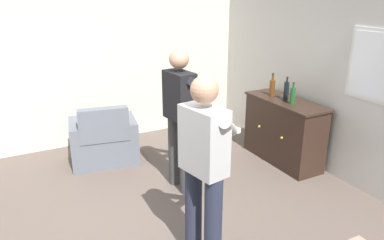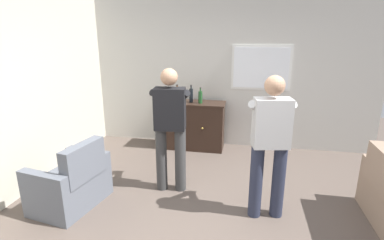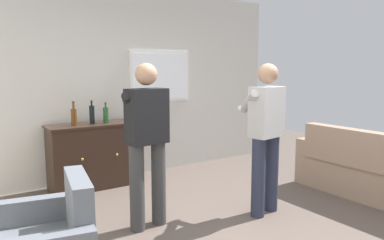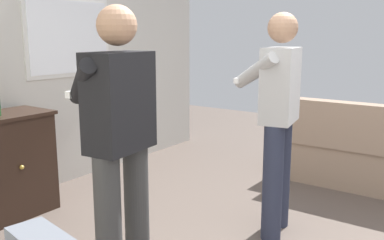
{
  "view_description": "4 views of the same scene",
  "coord_description": "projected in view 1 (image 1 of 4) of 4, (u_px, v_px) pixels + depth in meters",
  "views": [
    {
      "loc": [
        2.96,
        -1.05,
        2.3
      ],
      "look_at": [
        -0.17,
        0.6,
        1.04
      ],
      "focal_mm": 35.0,
      "sensor_mm": 36.0,
      "label": 1
    },
    {
      "loc": [
        0.3,
        -2.93,
        2.12
      ],
      "look_at": [
        -0.36,
        0.57,
        1.06
      ],
      "focal_mm": 28.0,
      "sensor_mm": 36.0,
      "label": 2
    },
    {
      "loc": [
        -2.35,
        -2.61,
        1.63
      ],
      "look_at": [
        -0.36,
        0.38,
        1.13
      ],
      "focal_mm": 35.0,
      "sensor_mm": 36.0,
      "label": 3
    },
    {
      "loc": [
        -2.35,
        -0.98,
        1.52
      ],
      "look_at": [
        -0.21,
        0.55,
        1.0
      ],
      "focal_mm": 40.0,
      "sensor_mm": 36.0,
      "label": 4
    }
  ],
  "objects": [
    {
      "name": "sideboard_cabinet",
      "position": [
        283.0,
        131.0,
        5.14
      ],
      "size": [
        1.22,
        0.49,
        0.88
      ],
      "color": "black",
      "rests_on": "ground"
    },
    {
      "name": "wall_back_with_window",
      "position": [
        354.0,
        69.0,
        4.39
      ],
      "size": [
        5.2,
        0.15,
        2.8
      ],
      "color": "beige",
      "rests_on": "ground"
    },
    {
      "name": "bottle_wine_green",
      "position": [
        293.0,
        95.0,
        4.79
      ],
      "size": [
        0.07,
        0.07,
        0.28
      ],
      "color": "#1E4C23",
      "rests_on": "sideboard_cabinet"
    },
    {
      "name": "ground",
      "position": [
        146.0,
        234.0,
        3.7
      ],
      "size": [
        10.4,
        10.4,
        0.0
      ],
      "primitive_type": "plane",
      "color": "brown"
    },
    {
      "name": "bottle_spirits_clear",
      "position": [
        286.0,
        91.0,
        4.95
      ],
      "size": [
        0.07,
        0.07,
        0.32
      ],
      "color": "black",
      "rests_on": "sideboard_cabinet"
    },
    {
      "name": "person_standing_right",
      "position": [
        205.0,
        165.0,
        3.04
      ],
      "size": [
        0.55,
        0.51,
        1.68
      ],
      "color": "#282D42",
      "rests_on": "ground"
    },
    {
      "name": "person_standing_left",
      "position": [
        181.0,
        114.0,
        4.27
      ],
      "size": [
        0.56,
        0.49,
        1.68
      ],
      "color": "#383838",
      "rests_on": "ground"
    },
    {
      "name": "wall_side_left",
      "position": [
        76.0,
        53.0,
        5.45
      ],
      "size": [
        0.12,
        5.2,
        2.8
      ],
      "primitive_type": "cube",
      "color": "beige",
      "rests_on": "ground"
    },
    {
      "name": "bottle_liquor_amber",
      "position": [
        272.0,
        87.0,
        5.15
      ],
      "size": [
        0.08,
        0.08,
        0.32
      ],
      "color": "#593314",
      "rests_on": "sideboard_cabinet"
    },
    {
      "name": "armchair",
      "position": [
        104.0,
        142.0,
        5.14
      ],
      "size": [
        0.79,
        0.98,
        0.85
      ],
      "color": "slate",
      "rests_on": "ground"
    }
  ]
}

